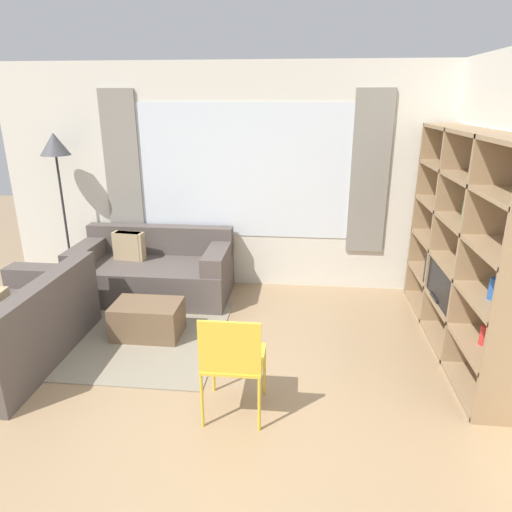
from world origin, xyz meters
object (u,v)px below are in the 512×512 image
at_px(folding_chair, 232,357).
at_px(ottoman, 148,320).
at_px(shelving_unit, 468,246).
at_px(couch_side, 15,329).
at_px(floor_lamp, 56,154).
at_px(couch_main, 153,271).

bearing_deg(folding_chair, ottoman, -47.73).
distance_m(shelving_unit, couch_side, 4.21).
distance_m(floor_lamp, folding_chair, 3.58).
height_order(couch_side, folding_chair, folding_chair).
bearing_deg(ottoman, floor_lamp, 139.28).
bearing_deg(ottoman, couch_side, -152.64).
height_order(shelving_unit, ottoman, shelving_unit).
relative_size(shelving_unit, couch_main, 1.34).
relative_size(ottoman, folding_chair, 0.77).
bearing_deg(floor_lamp, folding_chair, -43.92).
height_order(floor_lamp, folding_chair, floor_lamp).
relative_size(ottoman, floor_lamp, 0.35).
height_order(shelving_unit, folding_chair, shelving_unit).
relative_size(couch_side, folding_chair, 1.93).
height_order(couch_side, ottoman, couch_side).
bearing_deg(shelving_unit, folding_chair, -146.51).
bearing_deg(folding_chair, floor_lamp, -43.92).
height_order(shelving_unit, couch_side, shelving_unit).
bearing_deg(floor_lamp, couch_side, -78.61).
bearing_deg(shelving_unit, couch_side, -170.10).
relative_size(couch_main, couch_side, 1.10).
bearing_deg(floor_lamp, ottoman, -40.72).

